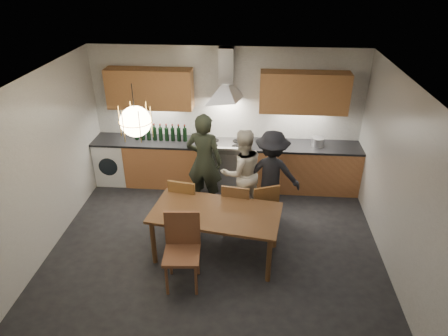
# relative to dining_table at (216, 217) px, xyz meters

# --- Properties ---
(ground) EXTENTS (5.00, 5.00, 0.00)m
(ground) POSITION_rel_dining_table_xyz_m (-0.03, 0.12, -0.68)
(ground) COLOR black
(ground) RESTS_ON ground
(room_shell) EXTENTS (5.02, 4.52, 2.61)m
(room_shell) POSITION_rel_dining_table_xyz_m (-0.03, 0.12, 1.03)
(room_shell) COLOR silver
(room_shell) RESTS_ON ground
(counter_run) EXTENTS (5.00, 0.62, 0.90)m
(counter_run) POSITION_rel_dining_table_xyz_m (-0.00, 2.07, -0.23)
(counter_run) COLOR #CD844F
(counter_run) RESTS_ON ground
(range_stove) EXTENTS (0.90, 0.60, 0.92)m
(range_stove) POSITION_rel_dining_table_xyz_m (-0.03, 2.07, -0.24)
(range_stove) COLOR silver
(range_stove) RESTS_ON ground
(wall_fixtures) EXTENTS (4.30, 0.54, 1.10)m
(wall_fixtures) POSITION_rel_dining_table_xyz_m (-0.03, 2.19, 1.19)
(wall_fixtures) COLOR #C08149
(wall_fixtures) RESTS_ON ground
(pendant_lamp) EXTENTS (0.43, 0.43, 0.70)m
(pendant_lamp) POSITION_rel_dining_table_xyz_m (-1.03, 0.02, 1.42)
(pendant_lamp) COLOR black
(pendant_lamp) RESTS_ON ground
(dining_table) EXTENTS (1.94, 1.17, 0.77)m
(dining_table) POSITION_rel_dining_table_xyz_m (0.00, 0.00, 0.00)
(dining_table) COLOR brown
(dining_table) RESTS_ON ground
(chair_back_left) EXTENTS (0.50, 0.50, 0.95)m
(chair_back_left) POSITION_rel_dining_table_xyz_m (-0.55, 0.57, -0.13)
(chair_back_left) COLOR brown
(chair_back_left) RESTS_ON ground
(chair_back_mid) EXTENTS (0.48, 0.48, 0.94)m
(chair_back_mid) POSITION_rel_dining_table_xyz_m (0.27, 0.51, -0.14)
(chair_back_mid) COLOR brown
(chair_back_mid) RESTS_ON ground
(chair_back_right) EXTENTS (0.53, 0.53, 0.91)m
(chair_back_right) POSITION_rel_dining_table_xyz_m (0.69, 0.59, -0.16)
(chair_back_right) COLOR brown
(chair_back_right) RESTS_ON ground
(chair_front) EXTENTS (0.51, 0.51, 1.05)m
(chair_front) POSITION_rel_dining_table_xyz_m (-0.39, -0.55, -0.08)
(chair_front) COLOR brown
(chair_front) RESTS_ON ground
(person_left) EXTENTS (0.70, 0.53, 1.73)m
(person_left) POSITION_rel_dining_table_xyz_m (-0.33, 1.35, 0.19)
(person_left) COLOR black
(person_left) RESTS_ON ground
(person_mid) EXTENTS (0.91, 0.83, 1.53)m
(person_mid) POSITION_rel_dining_table_xyz_m (0.33, 1.20, 0.09)
(person_mid) COLOR beige
(person_mid) RESTS_ON ground
(person_right) EXTENTS (1.03, 0.65, 1.52)m
(person_right) POSITION_rel_dining_table_xyz_m (0.81, 1.20, 0.08)
(person_right) COLOR black
(person_right) RESTS_ON ground
(mixing_bowl) EXTENTS (0.38, 0.38, 0.08)m
(mixing_bowl) POSITION_rel_dining_table_xyz_m (0.89, 2.01, 0.26)
(mixing_bowl) COLOR #BDBDC1
(mixing_bowl) RESTS_ON counter_run
(stock_pot) EXTENTS (0.30, 0.30, 0.16)m
(stock_pot) POSITION_rel_dining_table_xyz_m (1.67, 2.06, 0.30)
(stock_pot) COLOR silver
(stock_pot) RESTS_ON counter_run
(wine_bottles) EXTENTS (1.00, 0.08, 0.32)m
(wine_bottles) POSITION_rel_dining_table_xyz_m (-1.24, 2.09, 0.38)
(wine_bottles) COLOR black
(wine_bottles) RESTS_ON counter_run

